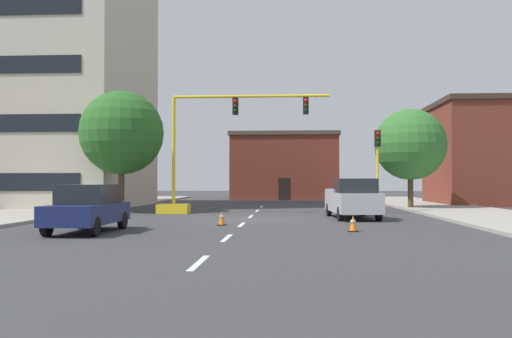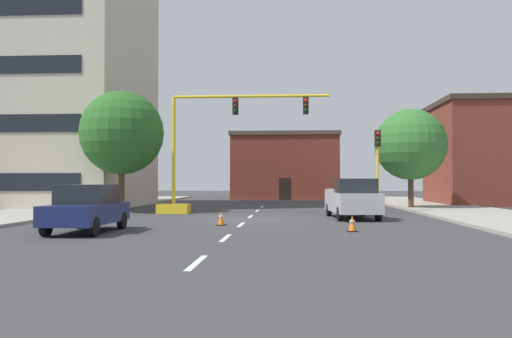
{
  "view_description": "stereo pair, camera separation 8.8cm",
  "coord_description": "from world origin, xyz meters",
  "px_view_note": "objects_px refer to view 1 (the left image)",
  "views": [
    {
      "loc": [
        2.08,
        -26.5,
        1.86
      ],
      "look_at": [
        0.11,
        5.26,
        2.57
      ],
      "focal_mm": 38.65,
      "sensor_mm": 36.0,
      "label": 1
    },
    {
      "loc": [
        2.17,
        -26.5,
        1.86
      ],
      "look_at": [
        0.11,
        5.26,
        2.57
      ],
      "focal_mm": 38.65,
      "sensor_mm": 36.0,
      "label": 2
    }
  ],
  "objects_px": {
    "traffic_light_pole_right": "(378,152)",
    "pickup_truck_silver": "(352,199)",
    "traffic_cone_roadside_a": "(353,224)",
    "tree_left_near": "(122,133)",
    "tree_right_mid": "(410,145)",
    "sedan_navy_near_left": "(88,208)",
    "traffic_signal_gantry": "(196,174)",
    "traffic_cone_roadside_b": "(222,218)"
  },
  "relations": [
    {
      "from": "tree_right_mid",
      "to": "sedan_navy_near_left",
      "type": "distance_m",
      "value": 23.4
    },
    {
      "from": "traffic_light_pole_right",
      "to": "pickup_truck_silver",
      "type": "bearing_deg",
      "value": -114.47
    },
    {
      "from": "tree_left_near",
      "to": "pickup_truck_silver",
      "type": "relative_size",
      "value": 1.31
    },
    {
      "from": "traffic_cone_roadside_a",
      "to": "traffic_cone_roadside_b",
      "type": "bearing_deg",
      "value": 153.74
    },
    {
      "from": "traffic_light_pole_right",
      "to": "traffic_cone_roadside_b",
      "type": "distance_m",
      "value": 12.33
    },
    {
      "from": "pickup_truck_silver",
      "to": "traffic_cone_roadside_b",
      "type": "bearing_deg",
      "value": -142.13
    },
    {
      "from": "traffic_cone_roadside_a",
      "to": "tree_left_near",
      "type": "bearing_deg",
      "value": 136.71
    },
    {
      "from": "traffic_cone_roadside_a",
      "to": "traffic_signal_gantry",
      "type": "bearing_deg",
      "value": 125.33
    },
    {
      "from": "tree_right_mid",
      "to": "pickup_truck_silver",
      "type": "xyz_separation_m",
      "value": [
        -4.86,
        -9.25,
        -3.32
      ]
    },
    {
      "from": "tree_left_near",
      "to": "sedan_navy_near_left",
      "type": "distance_m",
      "value": 13.37
    },
    {
      "from": "traffic_light_pole_right",
      "to": "tree_right_mid",
      "type": "height_order",
      "value": "tree_right_mid"
    },
    {
      "from": "tree_left_near",
      "to": "tree_right_mid",
      "type": "xyz_separation_m",
      "value": [
        18.0,
        4.83,
        -0.45
      ]
    },
    {
      "from": "traffic_cone_roadside_a",
      "to": "traffic_cone_roadside_b",
      "type": "height_order",
      "value": "traffic_cone_roadside_a"
    },
    {
      "from": "tree_right_mid",
      "to": "traffic_cone_roadside_b",
      "type": "xyz_separation_m",
      "value": [
        -10.84,
        -13.9,
        -4.0
      ]
    },
    {
      "from": "sedan_navy_near_left",
      "to": "traffic_cone_roadside_b",
      "type": "relative_size",
      "value": 7.52
    },
    {
      "from": "tree_right_mid",
      "to": "pickup_truck_silver",
      "type": "relative_size",
      "value": 1.21
    },
    {
      "from": "pickup_truck_silver",
      "to": "tree_left_near",
      "type": "bearing_deg",
      "value": 161.42
    },
    {
      "from": "traffic_signal_gantry",
      "to": "pickup_truck_silver",
      "type": "bearing_deg",
      "value": -23.46
    },
    {
      "from": "traffic_signal_gantry",
      "to": "sedan_navy_near_left",
      "type": "bearing_deg",
      "value": -99.36
    },
    {
      "from": "traffic_light_pole_right",
      "to": "traffic_cone_roadside_a",
      "type": "distance_m",
      "value": 12.21
    },
    {
      "from": "tree_right_mid",
      "to": "sedan_navy_near_left",
      "type": "height_order",
      "value": "tree_right_mid"
    },
    {
      "from": "traffic_signal_gantry",
      "to": "tree_right_mid",
      "type": "xyz_separation_m",
      "value": [
        13.39,
        5.54,
        2.0
      ]
    },
    {
      "from": "tree_left_near",
      "to": "tree_right_mid",
      "type": "bearing_deg",
      "value": 15.02
    },
    {
      "from": "traffic_light_pole_right",
      "to": "sedan_navy_near_left",
      "type": "height_order",
      "value": "traffic_light_pole_right"
    },
    {
      "from": "tree_right_mid",
      "to": "tree_left_near",
      "type": "bearing_deg",
      "value": -164.98
    },
    {
      "from": "tree_right_mid",
      "to": "sedan_navy_near_left",
      "type": "xyz_separation_m",
      "value": [
        -15.33,
        -17.35,
        -3.41
      ]
    },
    {
      "from": "sedan_navy_near_left",
      "to": "tree_right_mid",
      "type": "bearing_deg",
      "value": 48.53
    },
    {
      "from": "traffic_light_pole_right",
      "to": "traffic_cone_roadside_b",
      "type": "bearing_deg",
      "value": -131.69
    },
    {
      "from": "traffic_signal_gantry",
      "to": "traffic_cone_roadside_b",
      "type": "distance_m",
      "value": 8.96
    },
    {
      "from": "traffic_signal_gantry",
      "to": "sedan_navy_near_left",
      "type": "distance_m",
      "value": 12.05
    },
    {
      "from": "sedan_navy_near_left",
      "to": "traffic_light_pole_right",
      "type": "bearing_deg",
      "value": 44.84
    },
    {
      "from": "traffic_cone_roadside_a",
      "to": "tree_right_mid",
      "type": "bearing_deg",
      "value": 71.1
    },
    {
      "from": "tree_left_near",
      "to": "traffic_cone_roadside_b",
      "type": "xyz_separation_m",
      "value": [
        7.15,
        -9.08,
        -4.46
      ]
    },
    {
      "from": "sedan_navy_near_left",
      "to": "traffic_cone_roadside_a",
      "type": "xyz_separation_m",
      "value": [
        9.69,
        0.88,
        -0.59
      ]
    },
    {
      "from": "tree_right_mid",
      "to": "traffic_cone_roadside_a",
      "type": "height_order",
      "value": "tree_right_mid"
    },
    {
      "from": "traffic_light_pole_right",
      "to": "pickup_truck_silver",
      "type": "xyz_separation_m",
      "value": [
        -1.92,
        -4.23,
        -2.55
      ]
    },
    {
      "from": "sedan_navy_near_left",
      "to": "traffic_cone_roadside_b",
      "type": "distance_m",
      "value": 5.69
    },
    {
      "from": "traffic_light_pole_right",
      "to": "tree_right_mid",
      "type": "distance_m",
      "value": 5.86
    },
    {
      "from": "tree_right_mid",
      "to": "traffic_signal_gantry",
      "type": "bearing_deg",
      "value": -157.5
    },
    {
      "from": "sedan_navy_near_left",
      "to": "traffic_signal_gantry",
      "type": "bearing_deg",
      "value": 80.64
    },
    {
      "from": "sedan_navy_near_left",
      "to": "traffic_cone_roadside_a",
      "type": "height_order",
      "value": "sedan_navy_near_left"
    },
    {
      "from": "traffic_signal_gantry",
      "to": "traffic_cone_roadside_a",
      "type": "height_order",
      "value": "traffic_signal_gantry"
    }
  ]
}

